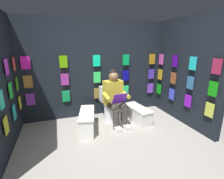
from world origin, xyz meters
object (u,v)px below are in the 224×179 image
Objects in this scene: toilet at (111,106)px; comic_longbox_far at (87,121)px; person_reading at (115,97)px; comic_longbox_near at (138,114)px.

comic_longbox_far is (0.62, 0.31, -0.13)m from toilet.
comic_longbox_far is at bearing 1.90° from person_reading.
toilet is 0.70m from comic_longbox_far.
comic_longbox_near is at bearing -164.48° from comic_longbox_far.
comic_longbox_far is at bearing 21.07° from toilet.
comic_longbox_near is 1.18m from comic_longbox_far.
person_reading is 1.51× the size of comic_longbox_near.
toilet is at bearing -90.72° from person_reading.
toilet is 0.65× the size of person_reading.
toilet reaches higher than comic_longbox_near.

